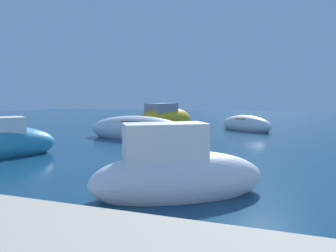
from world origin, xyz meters
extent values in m
ellipsoid|color=white|center=(-10.82, 8.21, 0.39)|extent=(5.34, 2.06, 1.43)
cube|color=brown|center=(-10.82, 8.21, 0.86)|extent=(1.16, 1.36, 0.08)
ellipsoid|color=white|center=(-6.16, 13.69, 0.33)|extent=(3.70, 3.23, 1.19)
cube|color=brown|center=(-6.16, 13.69, 0.72)|extent=(1.21, 1.28, 0.08)
ellipsoid|color=white|center=(-6.23, 0.35, 0.33)|extent=(3.78, 3.10, 1.19)
cube|color=white|center=(-6.48, 0.19, 1.09)|extent=(1.78, 1.52, 0.81)
ellipsoid|color=gold|center=(-11.51, 14.26, 0.46)|extent=(3.56, 5.39, 1.68)
cube|color=gray|center=(-11.66, 13.88, 1.28)|extent=(1.93, 2.28, 0.62)
cube|color=white|center=(-13.22, 2.55, 1.05)|extent=(1.59, 1.66, 0.56)
camera|label=1|loc=(-4.36, -5.68, 2.02)|focal=33.75mm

